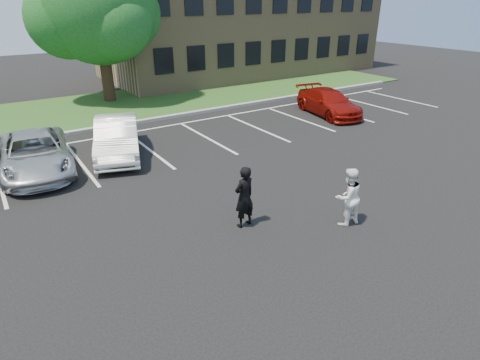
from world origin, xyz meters
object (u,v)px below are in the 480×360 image
car_silver_minivan (35,154)px  car_white_sedan (117,138)px  tree (99,7)px  car_red_compact (329,102)px  office_building (241,20)px  man_white_shirt (348,197)px  man_black_suit (244,197)px

car_silver_minivan → car_white_sedan: bearing=5.4°
tree → car_red_compact: size_ratio=1.92×
office_building → tree: 13.44m
office_building → car_silver_minivan: (-18.27, -13.95, -3.46)m
office_building → man_white_shirt: office_building is taller
office_building → man_black_suit: size_ratio=12.55×
man_black_suit → tree: bearing=-103.0°
car_silver_minivan → man_black_suit: bearing=-54.5°
man_black_suit → office_building: bearing=-131.5°
office_building → car_white_sedan: size_ratio=4.85×
car_red_compact → tree: bearing=143.6°
car_white_sedan → car_red_compact: 11.57m
office_building → tree: (-12.64, -4.42, 1.19)m
car_silver_minivan → car_red_compact: size_ratio=1.10×
car_silver_minivan → car_white_sedan: 3.01m
tree → car_white_sedan: (-2.63, -9.57, -4.59)m
man_black_suit → man_white_shirt: man_black_suit is taller
office_building → car_silver_minivan: 23.25m
man_black_suit → car_silver_minivan: (-4.18, 7.39, -0.19)m
tree → car_silver_minivan: bearing=-120.6°
car_silver_minivan → tree: bearing=65.4°
man_white_shirt → car_silver_minivan: size_ratio=0.34×
office_building → car_white_sedan: office_building is taller
office_building → car_white_sedan: (-15.27, -13.99, -3.40)m
car_red_compact → car_silver_minivan: bearing=-169.7°
office_building → car_red_compact: 15.03m
man_black_suit → car_red_compact: 12.65m
car_silver_minivan → man_white_shirt: bearing=-47.3°
tree → car_silver_minivan: tree is taller
man_white_shirt → car_silver_minivan: bearing=-47.1°
tree → man_white_shirt: tree is taller
office_building → man_black_suit: 25.78m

